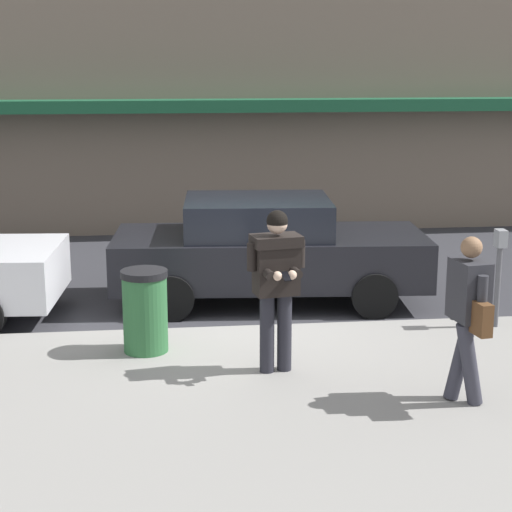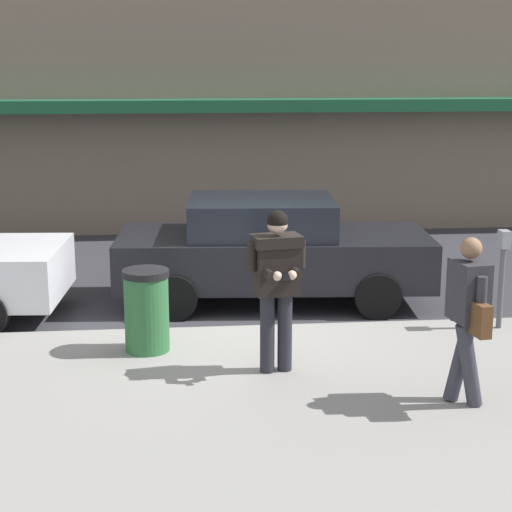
% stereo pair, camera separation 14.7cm
% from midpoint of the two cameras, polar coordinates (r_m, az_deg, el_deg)
% --- Properties ---
extents(ground_plane, '(80.00, 80.00, 0.00)m').
position_cam_midpoint_polar(ground_plane, '(11.31, -1.48, -5.03)').
color(ground_plane, '#333338').
extents(sidewalk, '(32.00, 5.30, 0.14)m').
position_cam_midpoint_polar(sidewalk, '(8.79, 6.80, -10.09)').
color(sidewalk, gray).
rests_on(sidewalk, ground).
extents(curb_paint_line, '(28.00, 0.12, 0.01)m').
position_cam_midpoint_polar(curb_paint_line, '(11.48, 3.50, -4.76)').
color(curb_paint_line, silver).
rests_on(curb_paint_line, ground).
extents(parked_sedan_mid, '(4.62, 2.17, 1.54)m').
position_cam_midpoint_polar(parked_sedan_mid, '(12.44, 0.39, 0.45)').
color(parked_sedan_mid, black).
rests_on(parked_sedan_mid, ground).
extents(man_texting_on_phone, '(0.64, 0.62, 1.81)m').
position_cam_midpoint_polar(man_texting_on_phone, '(9.19, 0.91, -1.18)').
color(man_texting_on_phone, '#23232B').
rests_on(man_texting_on_phone, sidewalk).
extents(pedestrian_with_bag, '(0.37, 0.72, 1.70)m').
position_cam_midpoint_polar(pedestrian_with_bag, '(8.63, 13.53, -3.51)').
color(pedestrian_with_bag, '#33333D').
rests_on(pedestrian_with_bag, sidewalk).
extents(parking_meter, '(0.12, 0.18, 1.27)m').
position_cam_midpoint_polar(parking_meter, '(11.23, 15.54, -0.50)').
color(parking_meter, '#4C4C51').
rests_on(parking_meter, sidewalk).
extents(trash_bin, '(0.55, 0.55, 0.98)m').
position_cam_midpoint_polar(trash_bin, '(10.09, -7.82, -3.63)').
color(trash_bin, '#2D6638').
rests_on(trash_bin, sidewalk).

